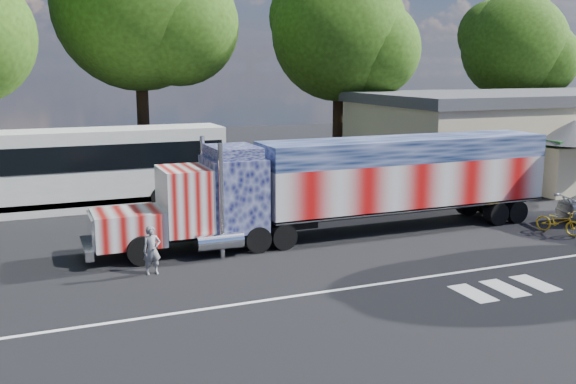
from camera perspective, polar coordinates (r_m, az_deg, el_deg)
name	(u,v)px	position (r m, az deg, el deg)	size (l,w,h in m)	color
ground	(320,260)	(22.71, 2.89, -6.06)	(100.00, 100.00, 0.00)	black
lane_markings	(422,287)	(20.41, 11.86, -8.28)	(30.00, 2.67, 0.01)	silver
semi_truck	(354,183)	(25.90, 5.93, 0.84)	(19.24, 3.04, 4.10)	black
coach_bus	(88,168)	(32.03, -17.39, 2.07)	(12.98, 3.02, 3.78)	silver
hall_building	(540,134)	(42.40, 21.46, 4.80)	(22.40, 12.80, 5.20)	#C6B794
woman	(152,250)	(21.45, -12.01, -5.09)	(0.59, 0.38, 1.61)	slate
bicycle	(558,222)	(28.31, 22.91, -2.45)	(0.65, 1.88, 0.99)	gold
tree_far_ne	(516,48)	(52.50, 19.61, 12.00)	(8.32, 7.92, 12.13)	black
tree_n_mid	(141,6)	(38.82, -12.89, 15.81)	(10.18, 9.70, 14.99)	black
tree_ne_a	(342,34)	(42.13, 4.80, 13.83)	(9.08, 8.64, 13.12)	black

